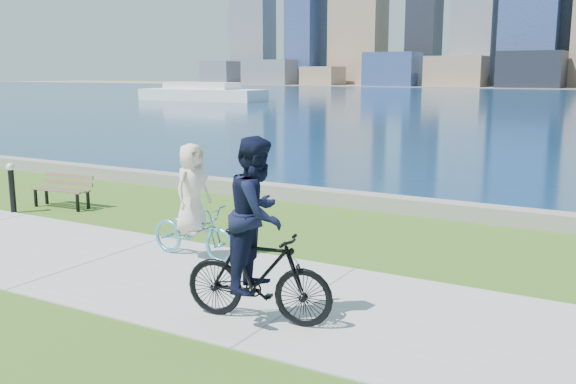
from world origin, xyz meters
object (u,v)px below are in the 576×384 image
bollard_lamp (12,184)px  cyclist_man (258,246)px  park_bench (64,187)px  cyclist_woman (193,216)px

bollard_lamp → cyclist_man: (8.27, -2.68, 0.36)m
cyclist_man → bollard_lamp: bearing=61.6°
park_bench → cyclist_man: bearing=-29.5°
park_bench → cyclist_woman: bearing=-23.2°
cyclist_woman → cyclist_man: (2.49, -1.85, 0.26)m
cyclist_woman → cyclist_man: size_ratio=0.83×
bollard_lamp → cyclist_woman: (5.79, -0.83, 0.09)m
bollard_lamp → cyclist_man: cyclist_man is taller
bollard_lamp → cyclist_woman: bearing=-8.1°
bollard_lamp → cyclist_man: 8.70m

